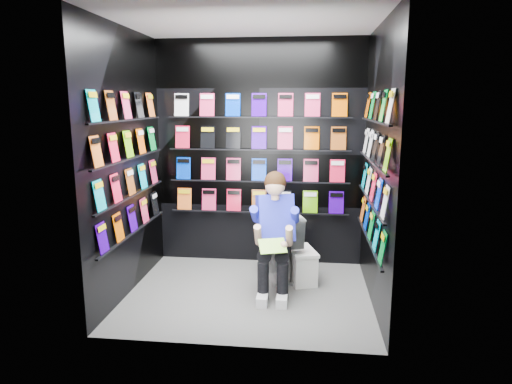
# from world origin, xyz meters

# --- Properties ---
(floor) EXTENTS (2.40, 2.40, 0.00)m
(floor) POSITION_xyz_m (0.00, 0.00, 0.00)
(floor) COLOR #5B5B59
(floor) RESTS_ON ground
(ceiling) EXTENTS (2.40, 2.40, 0.00)m
(ceiling) POSITION_xyz_m (0.00, 0.00, 2.60)
(ceiling) COLOR white
(ceiling) RESTS_ON floor
(wall_back) EXTENTS (2.40, 0.04, 2.60)m
(wall_back) POSITION_xyz_m (0.00, 1.00, 1.30)
(wall_back) COLOR black
(wall_back) RESTS_ON floor
(wall_front) EXTENTS (2.40, 0.04, 2.60)m
(wall_front) POSITION_xyz_m (0.00, -1.00, 1.30)
(wall_front) COLOR black
(wall_front) RESTS_ON floor
(wall_left) EXTENTS (0.04, 2.00, 2.60)m
(wall_left) POSITION_xyz_m (-1.20, 0.00, 1.30)
(wall_left) COLOR black
(wall_left) RESTS_ON floor
(wall_right) EXTENTS (0.04, 2.00, 2.60)m
(wall_right) POSITION_xyz_m (1.20, 0.00, 1.30)
(wall_right) COLOR black
(wall_right) RESTS_ON floor
(comics_back) EXTENTS (2.10, 0.06, 1.37)m
(comics_back) POSITION_xyz_m (0.00, 0.97, 1.31)
(comics_back) COLOR #E91B40
(comics_back) RESTS_ON wall_back
(comics_left) EXTENTS (0.06, 1.70, 1.37)m
(comics_left) POSITION_xyz_m (-1.17, 0.00, 1.31)
(comics_left) COLOR #E91B40
(comics_left) RESTS_ON wall_left
(comics_right) EXTENTS (0.06, 1.70, 1.37)m
(comics_right) POSITION_xyz_m (1.17, 0.00, 1.31)
(comics_right) COLOR #E91B40
(comics_right) RESTS_ON wall_right
(toilet) EXTENTS (0.62, 0.84, 0.73)m
(toilet) POSITION_xyz_m (0.25, 0.52, 0.37)
(toilet) COLOR white
(toilet) RESTS_ON floor
(longbox) EXTENTS (0.35, 0.48, 0.32)m
(longbox) POSITION_xyz_m (0.52, 0.40, 0.16)
(longbox) COLOR white
(longbox) RESTS_ON floor
(longbox_lid) EXTENTS (0.38, 0.51, 0.03)m
(longbox_lid) POSITION_xyz_m (0.52, 0.40, 0.34)
(longbox_lid) COLOR white
(longbox_lid) RESTS_ON longbox
(reader) EXTENTS (0.67, 0.82, 1.30)m
(reader) POSITION_xyz_m (0.25, 0.14, 0.75)
(reader) COLOR #2228C4
(reader) RESTS_ON toilet
(held_comic) EXTENTS (0.28, 0.22, 0.11)m
(held_comic) POSITION_xyz_m (0.25, -0.21, 0.58)
(held_comic) COLOR green
(held_comic) RESTS_ON reader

